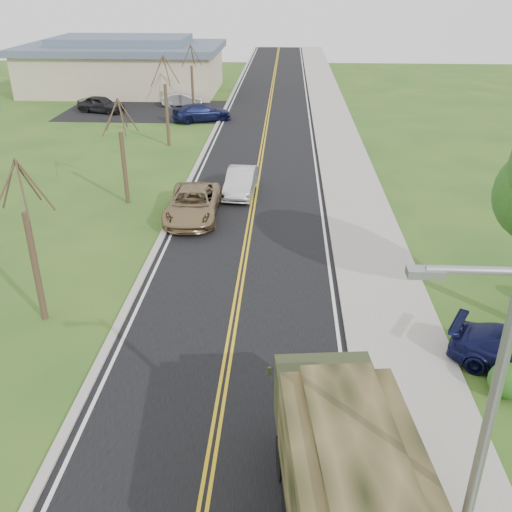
{
  "coord_description": "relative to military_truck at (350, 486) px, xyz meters",
  "views": [
    {
      "loc": [
        1.78,
        -7.45,
        11.36
      ],
      "look_at": [
        0.72,
        11.96,
        1.8
      ],
      "focal_mm": 40.0,
      "sensor_mm": 36.0,
      "label": 1
    }
  ],
  "objects": [
    {
      "name": "curb_left",
      "position": [
        -7.37,
        39.03,
        -1.99
      ],
      "size": [
        0.3,
        120.0,
        0.1
      ],
      "primitive_type": "cube",
      "color": "#9E998E",
      "rests_on": "ground"
    },
    {
      "name": "suv_champagne",
      "position": [
        -6.22,
        19.0,
        -1.26
      ],
      "size": [
        2.73,
        5.66,
        1.56
      ],
      "primitive_type": "imported",
      "rotation": [
        0.0,
        0.0,
        0.03
      ],
      "color": "#917851",
      "rests_on": "ground"
    },
    {
      "name": "bare_tree_d",
      "position": [
        -10.23,
        45.03,
        0.51
      ],
      "size": [
        1.88,
        2.2,
        5.91
      ],
      "color": "#38281C",
      "rests_on": "ground"
    },
    {
      "name": "street_light",
      "position": [
        1.68,
        -1.47,
        2.39
      ],
      "size": [
        1.65,
        0.22,
        8.0
      ],
      "color": "gray",
      "rests_on": "ground"
    },
    {
      "name": "sedan_silver",
      "position": [
        -4.02,
        22.77,
        -1.31
      ],
      "size": [
        1.8,
        4.53,
        1.47
      ],
      "primitive_type": "imported",
      "rotation": [
        0.0,
        0.0,
        -0.06
      ],
      "color": "silver",
      "rests_on": "ground"
    },
    {
      "name": "curb_right",
      "position": [
        0.93,
        39.03,
        -1.98
      ],
      "size": [
        0.3,
        120.0,
        0.12
      ],
      "primitive_type": "cube",
      "color": "#9E998E",
      "rests_on": "ground"
    },
    {
      "name": "sidewalk_right",
      "position": [
        2.68,
        39.03,
        -1.99
      ],
      "size": [
        3.2,
        120.0,
        0.1
      ],
      "primitive_type": "cube",
      "color": "#9E998E",
      "rests_on": "ground"
    },
    {
      "name": "bare_tree_c",
      "position": [
        -10.23,
        33.03,
        0.73
      ],
      "size": [
        2.04,
        2.39,
        6.42
      ],
      "color": "#38281C",
      "rests_on": "ground"
    },
    {
      "name": "bare_tree_a",
      "position": [
        -10.23,
        9.03,
        0.58
      ],
      "size": [
        1.93,
        2.26,
        6.08
      ],
      "color": "#38281C",
      "rests_on": "ground"
    },
    {
      "name": "lot_car_dark",
      "position": [
        -18.63,
        43.98,
        -1.28
      ],
      "size": [
        4.78,
        3.05,
        1.52
      ],
      "primitive_type": "imported",
      "rotation": [
        0.0,
        0.0,
        1.26
      ],
      "color": "black",
      "rests_on": "ground"
    },
    {
      "name": "lot_car_navy",
      "position": [
        -8.88,
        41.03,
        -1.3
      ],
      "size": [
        5.52,
        4.01,
        1.49
      ],
      "primitive_type": "imported",
      "rotation": [
        0.0,
        0.0,
        2.0
      ],
      "color": "#0F1439",
      "rests_on": "ground"
    },
    {
      "name": "lot_car_silver",
      "position": [
        -11.71,
        47.28,
        -1.41
      ],
      "size": [
        4.03,
        2.13,
        1.26
      ],
      "primitive_type": "imported",
      "rotation": [
        0.0,
        0.0,
        1.79
      ],
      "color": "silver",
      "rests_on": "ground"
    },
    {
      "name": "commercial_building",
      "position": [
        -19.21,
        55.0,
        0.64
      ],
      "size": [
        25.5,
        21.5,
        5.65
      ],
      "color": "tan",
      "rests_on": "ground"
    },
    {
      "name": "bare_tree_b",
      "position": [
        -10.23,
        21.03,
        0.43
      ],
      "size": [
        1.83,
        2.14,
        5.73
      ],
      "color": "#38281C",
      "rests_on": "ground"
    },
    {
      "name": "military_truck",
      "position": [
        0.0,
        0.0,
        0.0
      ],
      "size": [
        3.27,
        7.38,
        3.57
      ],
      "rotation": [
        0.0,
        0.0,
        0.11
      ],
      "color": "black",
      "rests_on": "ground"
    },
    {
      "name": "road",
      "position": [
        -3.22,
        39.03,
        -2.04
      ],
      "size": [
        8.0,
        120.0,
        0.01
      ],
      "primitive_type": "cube",
      "color": "black",
      "rests_on": "ground"
    }
  ]
}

